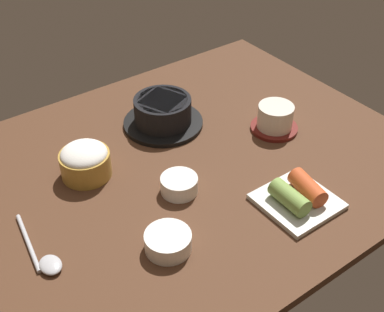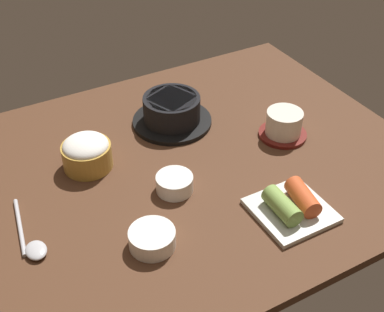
{
  "view_description": "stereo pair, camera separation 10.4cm",
  "coord_description": "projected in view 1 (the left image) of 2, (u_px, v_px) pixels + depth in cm",
  "views": [
    {
      "loc": [
        -46.64,
        -68.38,
        69.43
      ],
      "look_at": [
        2.0,
        -2.0,
        5.0
      ],
      "focal_mm": 48.17,
      "sensor_mm": 36.0,
      "label": 1
    },
    {
      "loc": [
        -37.84,
        -74.0,
        69.43
      ],
      "look_at": [
        2.0,
        -2.0,
        5.0
      ],
      "focal_mm": 48.17,
      "sensor_mm": 36.0,
      "label": 2
    }
  ],
  "objects": [
    {
      "name": "dining_table",
      "position": [
        179.0,
        170.0,
        1.07
      ],
      "size": [
        100.0,
        76.0,
        2.0
      ],
      "primitive_type": "cube",
      "color": "#4C2D1C",
      "rests_on": "ground"
    },
    {
      "name": "rice_bowl",
      "position": [
        85.0,
        161.0,
        1.02
      ],
      "size": [
        10.14,
        10.14,
        7.01
      ],
      "color": "#B78C38",
      "rests_on": "dining_table"
    },
    {
      "name": "kimchi_plate",
      "position": [
        298.0,
        197.0,
        0.97
      ],
      "size": [
        13.57,
        13.57,
        4.64
      ],
      "color": "silver",
      "rests_on": "dining_table"
    },
    {
      "name": "spoon",
      "position": [
        43.0,
        258.0,
        0.86
      ],
      "size": [
        4.19,
        16.93,
        1.35
      ],
      "color": "#B7B7BC",
      "rests_on": "dining_table"
    },
    {
      "name": "tea_cup_with_saucer",
      "position": [
        275.0,
        118.0,
        1.15
      ],
      "size": [
        10.74,
        10.74,
        6.18
      ],
      "color": "maroon",
      "rests_on": "dining_table"
    },
    {
      "name": "side_bowl_near",
      "position": [
        168.0,
        241.0,
        0.88
      ],
      "size": [
        8.2,
        8.2,
        3.29
      ],
      "color": "white",
      "rests_on": "dining_table"
    },
    {
      "name": "stone_pot",
      "position": [
        163.0,
        113.0,
        1.17
      ],
      "size": [
        18.23,
        18.23,
        6.83
      ],
      "color": "black",
      "rests_on": "dining_table"
    },
    {
      "name": "banchan_cup_center",
      "position": [
        179.0,
        184.0,
        0.99
      ],
      "size": [
        7.29,
        7.29,
        3.34
      ],
      "color": "white",
      "rests_on": "dining_table"
    }
  ]
}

